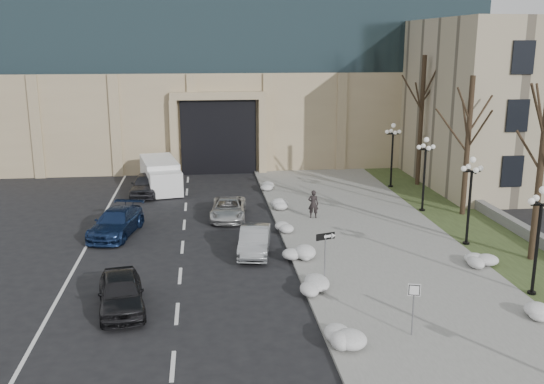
{
  "coord_description": "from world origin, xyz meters",
  "views": [
    {
      "loc": [
        -5.33,
        -16.27,
        10.43
      ],
      "look_at": [
        -2.1,
        11.35,
        3.5
      ],
      "focal_mm": 40.0,
      "sensor_mm": 36.0,
      "label": 1
    }
  ],
  "objects": [
    {
      "name": "sidewalk",
      "position": [
        3.5,
        14.0,
        0.06
      ],
      "size": [
        9.0,
        40.0,
        0.12
      ],
      "primitive_type": "cube",
      "color": "gray",
      "rests_on": "ground"
    },
    {
      "name": "curb",
      "position": [
        -1.0,
        14.0,
        0.07
      ],
      "size": [
        0.3,
        40.0,
        0.14
      ],
      "primitive_type": "cube",
      "color": "gray",
      "rests_on": "ground"
    },
    {
      "name": "grass_strip",
      "position": [
        10.0,
        14.0,
        0.05
      ],
      "size": [
        4.0,
        40.0,
        0.1
      ],
      "primitive_type": "cube",
      "color": "#354221",
      "rests_on": "ground"
    },
    {
      "name": "stone_wall",
      "position": [
        12.0,
        16.0,
        0.35
      ],
      "size": [
        0.5,
        30.0,
        0.7
      ],
      "primitive_type": "cube",
      "color": "gray",
      "rests_on": "ground"
    },
    {
      "name": "car_a",
      "position": [
        -8.7,
        6.64,
        0.74
      ],
      "size": [
        2.38,
        4.55,
        1.48
      ],
      "primitive_type": "imported",
      "rotation": [
        0.0,
        0.0,
        0.15
      ],
      "color": "black",
      "rests_on": "ground"
    },
    {
      "name": "car_b",
      "position": [
        -2.84,
        12.6,
        0.68
      ],
      "size": [
        2.05,
        4.32,
        1.37
      ],
      "primitive_type": "imported",
      "rotation": [
        0.0,
        0.0,
        -0.15
      ],
      "color": "#979A9E",
      "rests_on": "ground"
    },
    {
      "name": "car_c",
      "position": [
        -10.16,
        16.48,
        0.73
      ],
      "size": [
        3.07,
        5.33,
        1.45
      ],
      "primitive_type": "imported",
      "rotation": [
        0.0,
        0.0,
        -0.22
      ],
      "color": "navy",
      "rests_on": "ground"
    },
    {
      "name": "car_d",
      "position": [
        -3.86,
        19.03,
        0.61
      ],
      "size": [
        2.45,
        4.6,
        1.23
      ],
      "primitive_type": "imported",
      "rotation": [
        0.0,
        0.0,
        -0.1
      ],
      "color": "#BDBDBD",
      "rests_on": "ground"
    },
    {
      "name": "car_e",
      "position": [
        -9.29,
        25.46,
        0.76
      ],
      "size": [
        2.12,
        4.59,
        1.52
      ],
      "primitive_type": "imported",
      "rotation": [
        0.0,
        0.0,
        -0.07
      ],
      "color": "#303036",
      "rests_on": "ground"
    },
    {
      "name": "pedestrian",
      "position": [
        1.19,
        18.17,
        0.97
      ],
      "size": [
        0.71,
        0.56,
        1.71
      ],
      "primitive_type": "imported",
      "rotation": [
        0.0,
        0.0,
        2.88
      ],
      "color": "black",
      "rests_on": "sidewalk"
    },
    {
      "name": "box_truck",
      "position": [
        -8.37,
        27.19,
        1.01
      ],
      "size": [
        3.44,
        6.88,
        2.09
      ],
      "rotation": [
        0.0,
        0.0,
        0.19
      ],
      "color": "white",
      "rests_on": "ground"
    },
    {
      "name": "one_way_sign",
      "position": [
        -0.05,
        7.94,
        2.05
      ],
      "size": [
        0.93,
        0.38,
        2.49
      ],
      "rotation": [
        0.0,
        0.0,
        0.3
      ],
      "color": "slate",
      "rests_on": "ground"
    },
    {
      "name": "keep_sign",
      "position": [
        2.0,
        2.98,
        1.54
      ],
      "size": [
        0.44,
        0.16,
        2.09
      ],
      "rotation": [
        0.0,
        0.0,
        -0.27
      ],
      "color": "slate",
      "rests_on": "ground"
    },
    {
      "name": "snow_clump_b",
      "position": [
        -0.7,
        2.53,
        0.3
      ],
      "size": [
        1.1,
        1.6,
        0.36
      ],
      "primitive_type": "ellipsoid",
      "color": "silver",
      "rests_on": "sidewalk"
    },
    {
      "name": "snow_clump_c",
      "position": [
        -0.78,
        7.34,
        0.3
      ],
      "size": [
        1.1,
        1.6,
        0.36
      ],
      "primitive_type": "ellipsoid",
      "color": "silver",
      "rests_on": "sidewalk"
    },
    {
      "name": "snow_clump_d",
      "position": [
        -0.87,
        11.15,
        0.3
      ],
      "size": [
        1.1,
        1.6,
        0.36
      ],
      "primitive_type": "ellipsoid",
      "color": "silver",
      "rests_on": "sidewalk"
    },
    {
      "name": "snow_clump_e",
      "position": [
        -0.75,
        15.88,
        0.3
      ],
      "size": [
        1.1,
        1.6,
        0.36
      ],
      "primitive_type": "ellipsoid",
      "color": "silver",
      "rests_on": "sidewalk"
    },
    {
      "name": "snow_clump_f",
      "position": [
        -0.44,
        20.32,
        0.3
      ],
      "size": [
        1.1,
        1.6,
        0.36
      ],
      "primitive_type": "ellipsoid",
      "color": "silver",
      "rests_on": "sidewalk"
    },
    {
      "name": "snow_clump_g",
      "position": [
        -0.48,
        25.51,
        0.3
      ],
      "size": [
        1.1,
        1.6,
        0.36
      ],
      "primitive_type": "ellipsoid",
      "color": "silver",
      "rests_on": "sidewalk"
    },
    {
      "name": "snow_clump_i",
      "position": [
        7.66,
        9.3,
        0.3
      ],
      "size": [
        1.1,
        1.6,
        0.36
      ],
      "primitive_type": "ellipsoid",
      "color": "silver",
      "rests_on": "sidewalk"
    },
    {
      "name": "lamppost_a",
      "position": [
        8.3,
        6.0,
        3.07
      ],
      "size": [
        1.18,
        1.18,
        4.76
      ],
      "color": "black",
      "rests_on": "ground"
    },
    {
      "name": "lamppost_b",
      "position": [
        8.3,
        12.5,
        3.07
      ],
      "size": [
        1.18,
        1.18,
        4.76
      ],
      "color": "black",
      "rests_on": "ground"
    },
    {
      "name": "lamppost_c",
      "position": [
        8.3,
        19.0,
        3.07
      ],
      "size": [
        1.18,
        1.18,
        4.76
      ],
      "color": "black",
      "rests_on": "ground"
    },
    {
      "name": "lamppost_d",
      "position": [
        8.3,
        25.5,
        3.07
      ],
      "size": [
        1.18,
        1.18,
        4.76
      ],
      "color": "black",
      "rests_on": "ground"
    },
    {
      "name": "tree_near",
      "position": [
        10.5,
        10.0,
        5.83
      ],
      "size": [
        3.2,
        3.2,
        9.0
      ],
      "color": "black",
      "rests_on": "ground"
    },
    {
      "name": "tree_mid",
      "position": [
        10.5,
        18.0,
        5.5
      ],
      "size": [
        3.2,
        3.2,
        8.5
      ],
      "color": "black",
      "rests_on": "ground"
    },
    {
      "name": "tree_far",
      "position": [
        10.5,
        26.0,
        6.15
      ],
      "size": [
        3.2,
        3.2,
        9.5
      ],
      "color": "black",
      "rests_on": "ground"
    }
  ]
}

